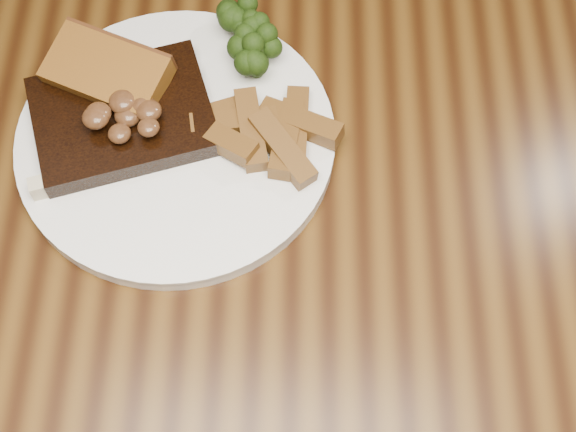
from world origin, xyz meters
name	(u,v)px	position (x,y,z in m)	size (l,w,h in m)	color
ground	(281,414)	(0.00, 0.00, 0.00)	(4.50, 4.50, 0.00)	#34200B
dining_table	(277,262)	(0.00, 0.00, 0.66)	(1.60, 0.90, 0.75)	#4C2F0F
plate	(177,141)	(-0.09, 0.08, 0.76)	(0.30, 0.30, 0.01)	white
steak	(123,117)	(-0.14, 0.09, 0.77)	(0.16, 0.12, 0.02)	black
steak_bone	(117,170)	(-0.14, 0.04, 0.77)	(0.15, 0.01, 0.02)	beige
mushroom_pile	(122,103)	(-0.14, 0.09, 0.80)	(0.07, 0.07, 0.03)	#56331B
garlic_bread	(111,85)	(-0.16, 0.13, 0.77)	(0.11, 0.06, 0.02)	brown
potato_wedges	(263,134)	(-0.01, 0.08, 0.77)	(0.10, 0.10, 0.02)	brown
broccoli_cluster	(250,50)	(-0.03, 0.17, 0.78)	(0.07, 0.07, 0.04)	#1F340B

